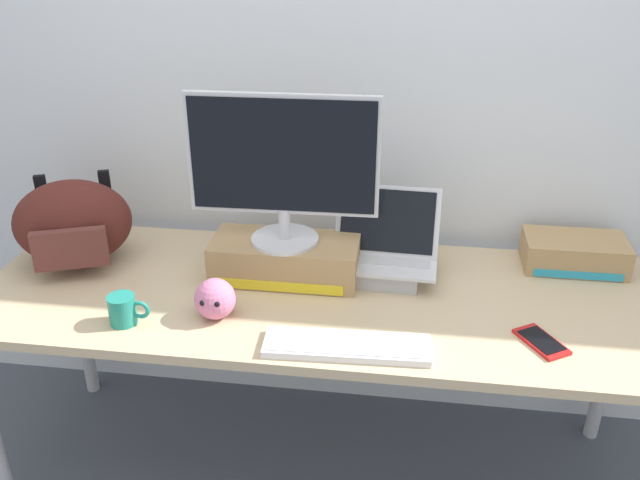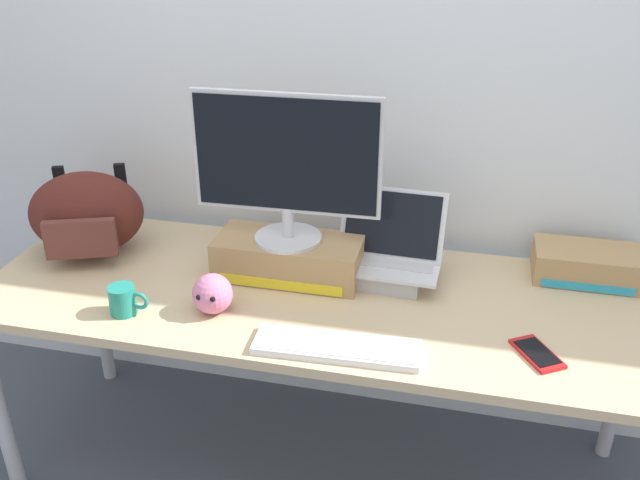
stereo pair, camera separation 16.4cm
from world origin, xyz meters
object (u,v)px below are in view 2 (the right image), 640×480
object	(u,v)px
messenger_backpack	(87,214)
cell_phone	(537,354)
coffee_mug	(124,300)
toner_box_cyan	(586,264)
plush_toy	(213,294)
desktop_monitor	(286,165)
external_keyboard	(337,347)
toner_box_yellow	(289,257)
open_laptop	(388,262)

from	to	relation	value
messenger_backpack	cell_phone	bearing A→B (deg)	-31.06
coffee_mug	toner_box_cyan	xyz separation A→B (m)	(1.32, 0.52, 0.01)
messenger_backpack	coffee_mug	size ratio (longest dim) A/B	3.60
cell_phone	toner_box_cyan	world-z (taller)	toner_box_cyan
plush_toy	desktop_monitor	bearing A→B (deg)	58.50
cell_phone	plush_toy	world-z (taller)	plush_toy
cell_phone	plush_toy	bearing A→B (deg)	147.19
cell_phone	plush_toy	xyz separation A→B (m)	(-0.91, 0.01, 0.05)
external_keyboard	messenger_backpack	world-z (taller)	messenger_backpack
toner_box_yellow	toner_box_cyan	bearing A→B (deg)	11.91
external_keyboard	plush_toy	size ratio (longest dim) A/B	3.77
messenger_backpack	toner_box_cyan	bearing A→B (deg)	-13.82
coffee_mug	toner_box_cyan	bearing A→B (deg)	21.38
cell_phone	messenger_backpack	bearing A→B (deg)	137.14
external_keyboard	toner_box_cyan	xyz separation A→B (m)	(0.68, 0.56, 0.04)
plush_toy	toner_box_cyan	world-z (taller)	plush_toy
toner_box_cyan	toner_box_yellow	bearing A→B (deg)	-168.09
toner_box_yellow	cell_phone	size ratio (longest dim) A/B	2.69
toner_box_yellow	external_keyboard	bearing A→B (deg)	-57.50
messenger_backpack	toner_box_cyan	xyz separation A→B (m)	(1.61, 0.19, -0.09)
desktop_monitor	open_laptop	xyz separation A→B (m)	(0.31, 0.05, -0.32)
coffee_mug	messenger_backpack	bearing A→B (deg)	131.64
desktop_monitor	coffee_mug	xyz separation A→B (m)	(-0.40, -0.32, -0.33)
open_laptop	cell_phone	world-z (taller)	open_laptop
plush_toy	toner_box_cyan	distance (m)	1.16
coffee_mug	plush_toy	distance (m)	0.26
plush_toy	cell_phone	bearing A→B (deg)	-0.56
open_laptop	plush_toy	size ratio (longest dim) A/B	2.83
open_laptop	external_keyboard	distance (m)	0.42
desktop_monitor	cell_phone	size ratio (longest dim) A/B	3.35
cell_phone	toner_box_yellow	bearing A→B (deg)	128.29
plush_toy	toner_box_yellow	bearing A→B (deg)	58.63
toner_box_yellow	messenger_backpack	xyz separation A→B (m)	(-0.69, 0.01, 0.08)
toner_box_yellow	desktop_monitor	xyz separation A→B (m)	(0.00, -0.00, 0.31)
open_laptop	coffee_mug	size ratio (longest dim) A/B	2.81
plush_toy	toner_box_cyan	size ratio (longest dim) A/B	0.37
messenger_backpack	open_laptop	bearing A→B (deg)	-17.78
open_laptop	coffee_mug	xyz separation A→B (m)	(-0.71, -0.38, -0.01)
toner_box_yellow	coffee_mug	bearing A→B (deg)	-141.29
open_laptop	messenger_backpack	world-z (taller)	messenger_backpack
desktop_monitor	cell_phone	xyz separation A→B (m)	(0.75, -0.26, -0.37)
open_laptop	toner_box_cyan	size ratio (longest dim) A/B	1.05
toner_box_yellow	messenger_backpack	size ratio (longest dim) A/B	1.06
toner_box_yellow	desktop_monitor	bearing A→B (deg)	-87.91
messenger_backpack	cell_phone	xyz separation A→B (m)	(1.44, -0.27, -0.13)
toner_box_yellow	desktop_monitor	world-z (taller)	desktop_monitor
messenger_backpack	toner_box_cyan	size ratio (longest dim) A/B	1.35
open_laptop	coffee_mug	distance (m)	0.80
desktop_monitor	external_keyboard	size ratio (longest dim) A/B	1.27
cell_phone	coffee_mug	bearing A→B (deg)	150.63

